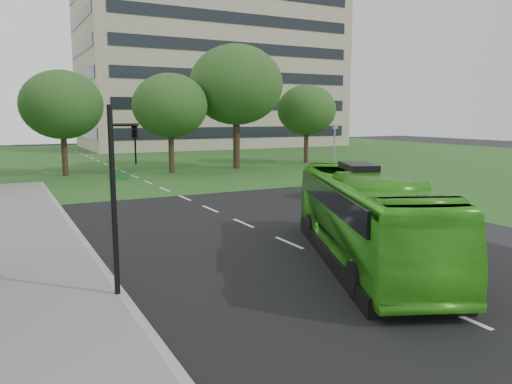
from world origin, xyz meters
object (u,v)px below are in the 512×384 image
at_px(sedan, 348,184).
at_px(camera_pole, 334,144).
at_px(bus, 366,218).
at_px(tree_park_d, 236,85).
at_px(traffic_light, 119,187).
at_px(tree_park_b, 62,105).
at_px(office_building, 212,68).
at_px(tree_park_e, 307,110).
at_px(tree_park_c, 170,106).

relative_size(sedan, camera_pole, 1.13).
height_order(bus, camera_pole, camera_pole).
bearing_deg(tree_park_d, traffic_light, -120.58).
bearing_deg(sedan, tree_park_b, 49.78).
relative_size(tree_park_b, traffic_light, 1.65).
relative_size(bus, sedan, 2.28).
xyz_separation_m(office_building, sedan, (-12.88, -51.96, -11.72)).
xyz_separation_m(office_building, tree_park_d, (-11.85, -33.89, -4.82)).
xyz_separation_m(tree_park_e, sedan, (-9.74, -19.55, -4.69)).
distance_m(office_building, sedan, 54.80).
bearing_deg(tree_park_b, traffic_light, -94.08).
height_order(tree_park_b, tree_park_e, tree_park_b).
height_order(tree_park_e, traffic_light, tree_park_e).
relative_size(tree_park_c, sedan, 1.78).
bearing_deg(tree_park_e, bus, -120.03).
bearing_deg(sedan, tree_park_c, 31.77).
bearing_deg(traffic_light, tree_park_e, 68.13).
relative_size(tree_park_e, traffic_light, 1.56).
relative_size(sedan, traffic_light, 0.92).
bearing_deg(tree_park_e, traffic_light, -130.29).
height_order(tree_park_c, bus, tree_park_c).
bearing_deg(sedan, bus, 158.16).
bearing_deg(tree_park_d, tree_park_b, 175.64).
relative_size(office_building, tree_park_c, 4.74).
distance_m(tree_park_d, bus, 31.35).
bearing_deg(bus, tree_park_b, 123.98).
bearing_deg(office_building, traffic_light, -114.74).
bearing_deg(tree_park_e, tree_park_c, -171.15).
distance_m(office_building, tree_park_d, 36.22).
bearing_deg(traffic_light, tree_park_c, 87.88).
distance_m(tree_park_d, sedan, 19.37).
relative_size(tree_park_b, bus, 0.79).
relative_size(tree_park_e, bus, 0.74).
distance_m(tree_park_b, bus, 31.35).
height_order(sedan, traffic_light, traffic_light).
xyz_separation_m(tree_park_d, tree_park_e, (8.71, 1.48, -2.20)).
relative_size(bus, camera_pole, 2.58).
distance_m(sedan, traffic_light, 19.62).
distance_m(bus, sedan, 13.90).
distance_m(tree_park_c, bus, 28.87).
bearing_deg(sedan, tree_park_d, 10.50).
height_order(tree_park_c, tree_park_e, tree_park_c).
relative_size(tree_park_c, tree_park_d, 0.75).
relative_size(tree_park_c, tree_park_e, 1.05).
bearing_deg(tree_park_d, tree_park_c, -172.21).
height_order(tree_park_e, camera_pole, tree_park_e).
bearing_deg(office_building, sedan, -103.92).
bearing_deg(sedan, tree_park_e, -12.74).
xyz_separation_m(office_building, camera_pole, (-8.49, -44.55, -9.79)).
bearing_deg(camera_pole, traffic_light, -137.52).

